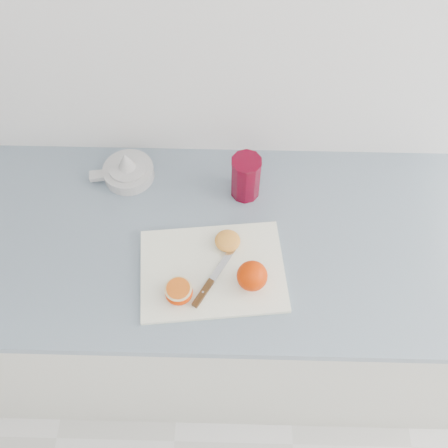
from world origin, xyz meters
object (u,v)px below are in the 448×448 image
cutting_board (213,270)px  citrus_juicer (128,170)px  red_tumbler (246,178)px  counter (199,303)px  half_orange (179,292)px

cutting_board → citrus_juicer: (-0.25, 0.30, 0.02)m
red_tumbler → counter: bearing=-134.0°
half_orange → red_tumbler: (0.16, 0.32, 0.03)m
cutting_board → citrus_juicer: bearing=129.9°
cutting_board → red_tumbler: red_tumbler is taller
citrus_juicer → red_tumbler: size_ratio=1.35×
counter → citrus_juicer: 0.54m
counter → red_tumbler: size_ratio=18.24×
counter → cutting_board: bearing=-61.3°
counter → half_orange: (-0.02, -0.18, 0.48)m
citrus_juicer → counter: bearing=-45.1°
half_orange → counter: bearing=83.8°
counter → citrus_juicer: size_ratio=13.55×
counter → half_orange: bearing=-96.2°
cutting_board → red_tumbler: bearing=72.1°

